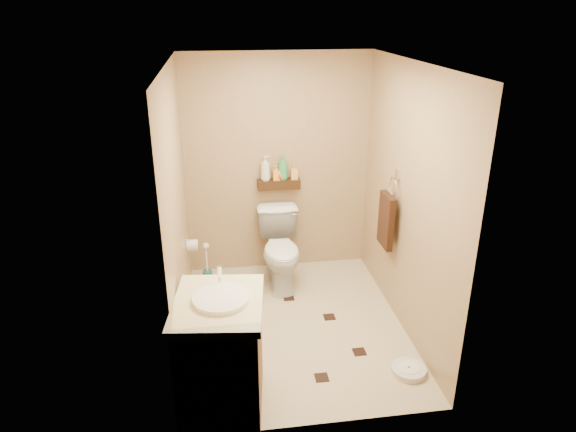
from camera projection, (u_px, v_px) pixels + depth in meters
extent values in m
plane|color=beige|center=(295.00, 325.00, 4.87)|extent=(2.50, 2.50, 0.00)
cube|color=tan|center=(278.00, 166.00, 5.55)|extent=(2.00, 0.04, 2.40)
cube|color=tan|center=(327.00, 279.00, 3.27)|extent=(2.00, 0.04, 2.40)
cube|color=tan|center=(178.00, 214.00, 4.28)|extent=(0.04, 2.50, 2.40)
cube|color=tan|center=(407.00, 202.00, 4.54)|extent=(0.04, 2.50, 2.40)
cube|color=white|center=(297.00, 63.00, 3.95)|extent=(2.00, 2.50, 0.02)
cube|color=#36220E|center=(279.00, 184.00, 5.55)|extent=(0.46, 0.14, 0.10)
cube|color=black|center=(252.00, 341.00, 4.64)|extent=(0.11, 0.11, 0.01)
cube|color=black|center=(329.00, 317.00, 4.99)|extent=(0.11, 0.11, 0.01)
cube|color=black|center=(322.00, 377.00, 4.18)|extent=(0.11, 0.11, 0.01)
cube|color=black|center=(241.00, 299.00, 5.30)|extent=(0.11, 0.11, 0.01)
cube|color=black|center=(359.00, 352.00, 4.49)|extent=(0.11, 0.11, 0.01)
cube|color=black|center=(289.00, 298.00, 5.32)|extent=(0.11, 0.11, 0.01)
imported|color=white|center=(281.00, 250.00, 5.47)|extent=(0.45, 0.78, 0.79)
cube|color=brown|center=(221.00, 358.00, 3.74)|extent=(0.66, 0.77, 0.86)
cube|color=beige|center=(218.00, 304.00, 3.57)|extent=(0.70, 0.82, 0.06)
cylinder|color=white|center=(221.00, 300.00, 3.56)|extent=(0.40, 0.40, 0.06)
cylinder|color=silver|center=(220.00, 274.00, 3.75)|extent=(0.03, 0.03, 0.13)
cylinder|color=silver|center=(409.00, 370.00, 4.23)|extent=(0.37, 0.37, 0.05)
cylinder|color=white|center=(409.00, 367.00, 4.22)|extent=(0.17, 0.17, 0.01)
cylinder|color=#18635D|center=(208.00, 275.00, 5.65)|extent=(0.10, 0.10, 0.11)
cylinder|color=silver|center=(206.00, 259.00, 5.57)|extent=(0.02, 0.02, 0.32)
sphere|color=silver|center=(206.00, 246.00, 5.51)|extent=(0.08, 0.08, 0.08)
cube|color=silver|center=(398.00, 174.00, 4.70)|extent=(0.03, 0.06, 0.08)
torus|color=silver|center=(393.00, 187.00, 4.74)|extent=(0.02, 0.19, 0.19)
cube|color=#381E11|center=(386.00, 221.00, 4.87)|extent=(0.06, 0.30, 0.52)
cylinder|color=silver|center=(192.00, 245.00, 5.11)|extent=(0.11, 0.11, 0.11)
cylinder|color=silver|center=(188.00, 240.00, 5.08)|extent=(0.04, 0.02, 0.02)
imported|color=silver|center=(265.00, 168.00, 5.46)|extent=(0.11, 0.11, 0.27)
imported|color=#F4A233|center=(276.00, 173.00, 5.50)|extent=(0.08, 0.08, 0.16)
imported|color=red|center=(281.00, 174.00, 5.51)|extent=(0.14, 0.14, 0.13)
imported|color=#31954E|center=(283.00, 167.00, 5.48)|extent=(0.12, 0.12, 0.28)
imported|color=#EFA14F|center=(294.00, 172.00, 5.52)|extent=(0.08, 0.08, 0.17)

